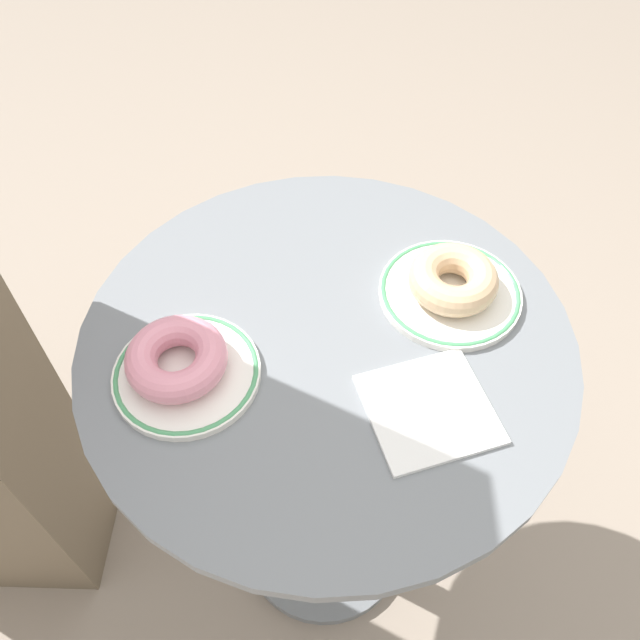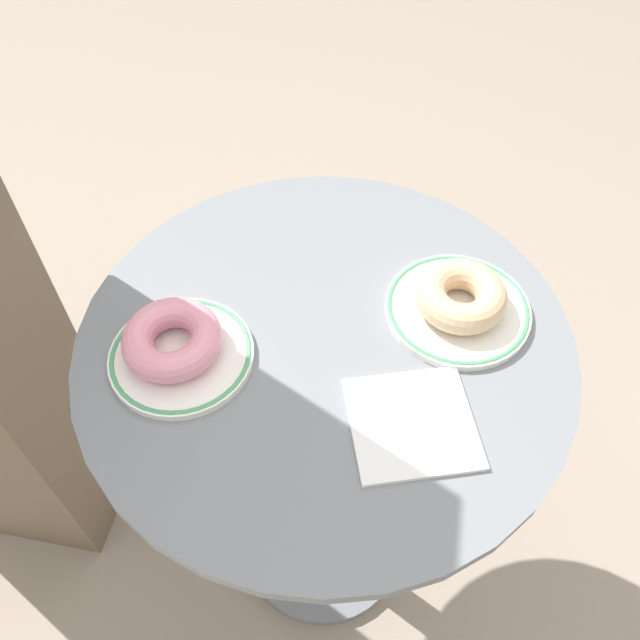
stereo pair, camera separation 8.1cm
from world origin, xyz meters
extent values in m
cube|color=gray|center=(0.00, 0.00, -0.01)|extent=(7.00, 7.00, 0.02)
cylinder|color=slate|center=(0.00, 0.00, 0.72)|extent=(0.63, 0.63, 0.02)
cylinder|color=slate|center=(0.00, 0.00, 0.37)|extent=(0.06, 0.06, 0.69)
cylinder|color=slate|center=(0.00, 0.00, 0.01)|extent=(0.33, 0.33, 0.03)
cylinder|color=white|center=(-0.17, 0.04, 0.74)|extent=(0.18, 0.18, 0.01)
torus|color=#4C9E66|center=(-0.17, 0.04, 0.74)|extent=(0.17, 0.17, 0.01)
cylinder|color=white|center=(0.17, -0.03, 0.74)|extent=(0.19, 0.19, 0.01)
torus|color=#4C9E66|center=(0.17, -0.03, 0.74)|extent=(0.18, 0.18, 0.01)
torus|color=pink|center=(-0.18, 0.04, 0.76)|extent=(0.17, 0.17, 0.04)
torus|color=#E0B789|center=(0.17, -0.03, 0.76)|extent=(0.14, 0.14, 0.04)
cube|color=white|center=(0.04, -0.15, 0.74)|extent=(0.17, 0.16, 0.01)
camera|label=1|loc=(-0.26, -0.42, 1.39)|focal=36.53mm
camera|label=2|loc=(-0.19, -0.45, 1.39)|focal=36.53mm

